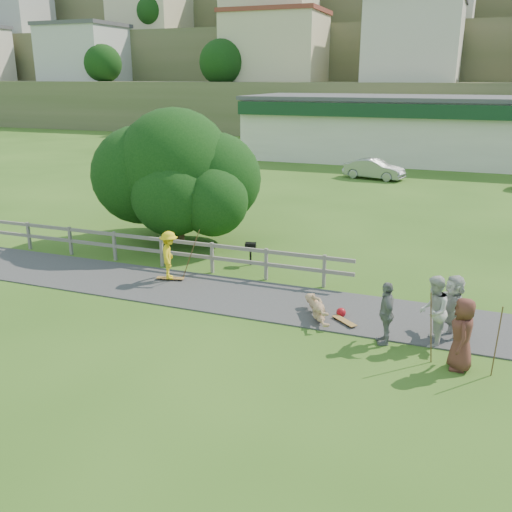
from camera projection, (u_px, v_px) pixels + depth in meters
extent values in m
plane|color=#2E5719|center=(227.00, 316.00, 16.33)|extent=(260.00, 260.00, 0.00)
cube|color=#353537|center=(246.00, 297.00, 17.66)|extent=(34.00, 3.00, 0.04)
cube|color=slate|center=(29.00, 236.00, 22.53)|extent=(0.10, 0.10, 1.10)
cube|color=slate|center=(70.00, 241.00, 21.84)|extent=(0.10, 0.10, 1.10)
cube|color=slate|center=(115.00, 246.00, 21.16)|extent=(0.10, 0.10, 1.10)
cube|color=slate|center=(162.00, 252.00, 20.47)|extent=(0.10, 0.10, 1.10)
cube|color=slate|center=(212.00, 258.00, 19.79)|extent=(0.10, 0.10, 1.10)
cube|color=slate|center=(266.00, 264.00, 19.11)|extent=(0.10, 0.10, 1.10)
cube|color=slate|center=(324.00, 271.00, 18.42)|extent=(0.10, 0.10, 1.10)
cube|color=slate|center=(149.00, 238.00, 20.51)|extent=(15.00, 0.08, 0.12)
cube|color=slate|center=(150.00, 250.00, 20.65)|extent=(15.00, 0.08, 0.12)
cube|color=beige|center=(450.00, 132.00, 45.41)|extent=(32.00, 10.00, 4.80)
cube|color=#14381E|center=(448.00, 112.00, 40.24)|extent=(32.00, 0.60, 1.00)
cube|color=#4B4B50|center=(453.00, 98.00, 44.64)|extent=(32.50, 10.50, 0.30)
cube|color=#4F5934|center=(423.00, 110.00, 64.40)|extent=(220.00, 14.00, 6.00)
cube|color=beige|center=(428.00, 49.00, 62.45)|extent=(10.00, 9.00, 7.00)
cube|color=#4B4B50|center=(431.00, 12.00, 61.33)|extent=(10.40, 9.40, 0.50)
cube|color=#4F5934|center=(435.00, 77.00, 74.93)|extent=(220.00, 14.00, 13.00)
cube|color=#4F5934|center=(444.00, 49.00, 85.30)|extent=(220.00, 14.00, 21.00)
cube|color=#4F5934|center=(452.00, 24.00, 95.53)|extent=(220.00, 14.00, 30.00)
cube|color=#4F5934|center=(459.00, 2.00, 106.49)|extent=(220.00, 14.00, 40.00)
imported|color=yellow|center=(169.00, 258.00, 18.92)|extent=(1.00, 1.20, 1.62)
imported|color=tan|center=(318.00, 308.00, 16.08)|extent=(1.75, 1.21, 0.64)
imported|color=beige|center=(433.00, 311.00, 14.33)|extent=(0.71, 0.91, 1.85)
imported|color=slate|center=(386.00, 313.00, 14.45)|extent=(0.69, 1.05, 1.66)
imported|color=brown|center=(462.00, 334.00, 13.14)|extent=(0.64, 0.91, 1.76)
imported|color=#B9B8B4|center=(453.00, 307.00, 14.73)|extent=(1.09, 1.69, 1.74)
imported|color=gray|center=(374.00, 169.00, 38.13)|extent=(4.23, 2.19, 1.33)
sphere|color=#A10E18|center=(341.00, 312.00, 16.24)|extent=(0.27, 0.27, 0.27)
cylinder|color=brown|center=(191.00, 253.00, 19.03)|extent=(0.03, 0.03, 1.89)
cylinder|color=brown|center=(431.00, 328.00, 13.46)|extent=(0.03, 0.03, 1.77)
cylinder|color=brown|center=(497.00, 342.00, 12.82)|extent=(0.03, 0.03, 1.72)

